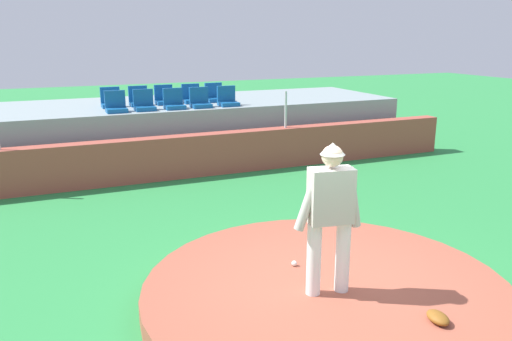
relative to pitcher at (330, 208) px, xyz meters
name	(u,v)px	position (x,y,z in m)	size (l,w,h in m)	color
ground_plane	(326,303)	(0.10, 0.18, -1.34)	(60.00, 60.00, 0.00)	#2C8641
pitchers_mound	(326,294)	(0.10, 0.18, -1.20)	(4.56, 4.56, 0.27)	#9B4F3B
pitcher	(330,208)	(0.00, 0.00, 0.00)	(0.82, 0.35, 1.83)	white
baseball	(294,263)	(-0.04, 0.78, -1.03)	(0.07, 0.07, 0.07)	white
fielding_glove	(438,318)	(0.75, -1.04, -1.01)	(0.30, 0.20, 0.11)	brown
brick_barrier	(187,156)	(0.10, 6.58, -0.84)	(14.51, 0.40, 0.99)	#A44A3D
fence_post_right	(286,110)	(2.67, 6.58, 0.11)	(0.06, 0.06, 0.91)	silver
bleacher_platform	(164,129)	(0.10, 8.94, -0.60)	(12.83, 3.62, 1.47)	gray
stadium_chair_0	(116,105)	(-1.31, 7.64, 0.29)	(0.48, 0.44, 0.50)	#125392
stadium_chair_1	(144,104)	(-0.63, 7.67, 0.29)	(0.48, 0.44, 0.50)	#125392
stadium_chair_2	(174,102)	(0.09, 7.64, 0.29)	(0.48, 0.44, 0.50)	#125392
stadium_chair_3	(200,101)	(0.77, 7.63, 0.29)	(0.48, 0.44, 0.50)	#125392
stadium_chair_4	(228,100)	(1.51, 7.65, 0.29)	(0.48, 0.44, 0.50)	#125392
stadium_chair_5	(111,101)	(-1.30, 8.53, 0.29)	(0.48, 0.44, 0.50)	#125392
stadium_chair_6	(139,100)	(-0.60, 8.55, 0.29)	(0.48, 0.44, 0.50)	#125392
stadium_chair_7	(164,98)	(0.08, 8.58, 0.29)	(0.48, 0.44, 0.50)	#125392
stadium_chair_8	(192,97)	(0.81, 8.55, 0.29)	(0.48, 0.44, 0.50)	#125392
stadium_chair_9	(215,96)	(1.47, 8.58, 0.29)	(0.48, 0.44, 0.50)	#125392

